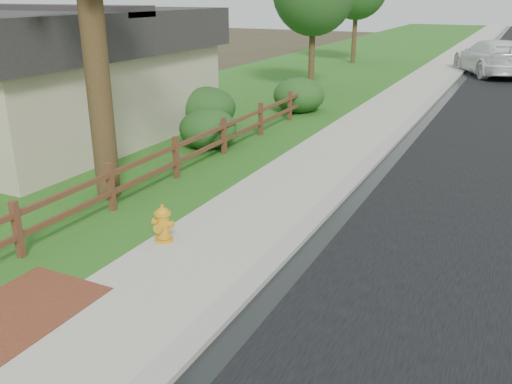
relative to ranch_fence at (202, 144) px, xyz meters
The scene contains 15 objects.
ground 7.37m from the ranch_fence, 60.64° to the right, with size 120.00×120.00×0.00m, color #3C3520.
curb 28.88m from the ranch_fence, 82.04° to the left, with size 0.40×90.00×0.12m, color gray.
wet_gutter 28.94m from the ranch_fence, 81.35° to the left, with size 0.50×90.00×0.00m, color black.
sidewalk 28.73m from the ranch_fence, 84.61° to the left, with size 2.20×90.00×0.10m, color #AFA698.
grass_strip 28.62m from the ranch_fence, 88.40° to the left, with size 1.60×90.00×0.06m, color #255618.
lawn_near 28.94m from the ranch_fence, 98.75° to the left, with size 9.00×90.00×0.04m, color #255618.
brick_patch 7.55m from the ranch_fence, 79.29° to the right, with size 1.60×2.40×0.11m, color brown.
ranch_fence is the anchor object (origin of this frame).
house 7.57m from the ranch_fence, behind, with size 10.60×9.60×4.05m.
fire_hydrant 4.84m from the ranch_fence, 66.84° to the right, with size 0.46×0.37×0.71m.
white_suv 22.62m from the ranch_fence, 75.67° to the left, with size 2.70×6.63×1.93m, color white.
boulder 2.02m from the ranch_fence, 112.30° to the left, with size 1.10×0.83×0.74m, color brown.
shrub_b 1.84m from the ranch_fence, 115.81° to the left, with size 1.70×1.70×1.19m, color #1E4217.
shrub_c 4.39m from the ranch_fence, 119.14° to the left, with size 1.95×1.95×1.41m, color #1E4217.
shrub_d 7.61m from the ranch_fence, 92.26° to the left, with size 1.97×1.97×1.34m, color #1E4217.
Camera 1 is at (3.79, -5.39, 4.38)m, focal length 38.00 mm.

